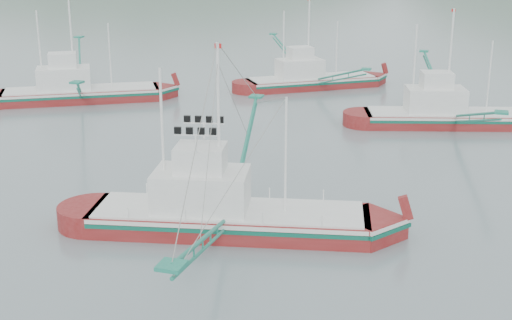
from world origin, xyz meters
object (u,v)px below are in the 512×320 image
(main_boat, at_px, (226,198))
(bg_boat_right, at_px, (451,103))
(bg_boat_left, at_px, (79,78))
(bg_boat_far, at_px, (311,68))

(main_boat, height_order, bg_boat_right, main_boat)
(main_boat, distance_m, bg_boat_left, 37.02)
(main_boat, relative_size, bg_boat_far, 1.21)
(bg_boat_left, bearing_deg, bg_boat_far, 2.49)
(bg_boat_left, bearing_deg, main_boat, -77.23)
(main_boat, distance_m, bg_boat_far, 40.69)
(main_boat, xyz_separation_m, bg_boat_left, (-25.15, 27.16, 0.37))
(bg_boat_left, height_order, bg_boat_right, bg_boat_left)
(bg_boat_right, bearing_deg, main_boat, -126.75)
(bg_boat_far, bearing_deg, bg_boat_left, 177.62)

